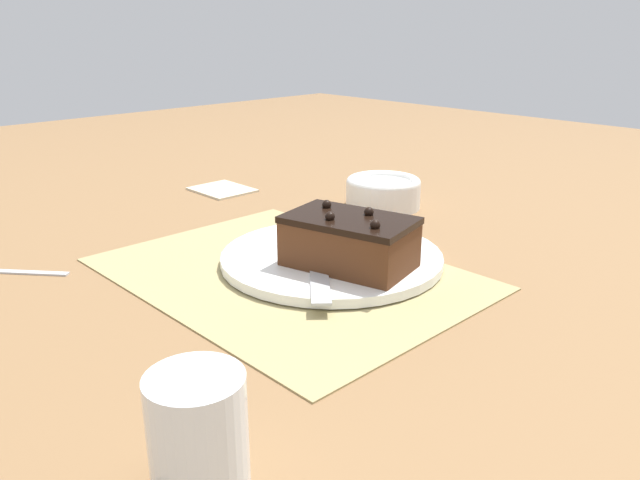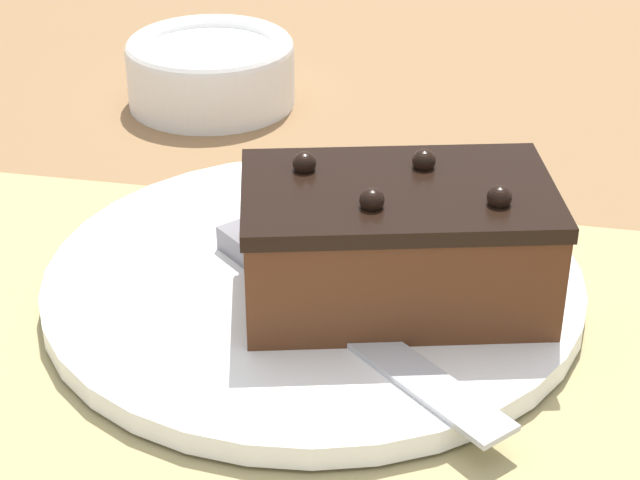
{
  "view_description": "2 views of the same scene",
  "coord_description": "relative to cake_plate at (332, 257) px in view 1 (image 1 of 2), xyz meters",
  "views": [
    {
      "loc": [
        -0.55,
        0.47,
        0.3
      ],
      "look_at": [
        0.01,
        -0.07,
        0.03
      ],
      "focal_mm": 35.0,
      "sensor_mm": 36.0,
      "label": 1
    },
    {
      "loc": [
        -0.11,
        0.41,
        0.31
      ],
      "look_at": [
        -0.02,
        -0.07,
        0.03
      ],
      "focal_mm": 60.0,
      "sensor_mm": 36.0,
      "label": 2
    }
  ],
  "objects": [
    {
      "name": "ground_plane",
      "position": [
        0.02,
        0.06,
        -0.01
      ],
      "size": [
        3.0,
        3.0,
        0.0
      ],
      "primitive_type": "plane",
      "color": "olive"
    },
    {
      "name": "placemat_woven",
      "position": [
        0.02,
        0.06,
        -0.01
      ],
      "size": [
        0.46,
        0.34,
        0.0
      ],
      "primitive_type": "cube",
      "color": "tan",
      "rests_on": "ground_plane"
    },
    {
      "name": "cake_plate",
      "position": [
        0.0,
        0.0,
        0.0
      ],
      "size": [
        0.29,
        0.29,
        0.01
      ],
      "color": "white",
      "rests_on": "placemat_woven"
    },
    {
      "name": "chocolate_cake",
      "position": [
        -0.05,
        0.02,
        0.04
      ],
      "size": [
        0.17,
        0.13,
        0.07
      ],
      "rotation": [
        0.0,
        0.0,
        0.25
      ],
      "color": "#512D19",
      "rests_on": "cake_plate"
    },
    {
      "name": "serving_knife",
      "position": [
        -0.0,
        0.03,
        0.01
      ],
      "size": [
        0.17,
        0.16,
        0.01
      ],
      "rotation": [
        0.0,
        0.0,
        0.84
      ],
      "color": "slate",
      "rests_on": "cake_plate"
    },
    {
      "name": "drinking_glass",
      "position": [
        -0.24,
        0.36,
        0.03
      ],
      "size": [
        0.07,
        0.07,
        0.09
      ],
      "color": "white",
      "rests_on": "ground_plane"
    },
    {
      "name": "small_bowl",
      "position": [
        0.13,
        -0.25,
        0.02
      ],
      "size": [
        0.13,
        0.13,
        0.05
      ],
      "color": "white",
      "rests_on": "ground_plane"
    },
    {
      "name": "folded_napkin",
      "position": [
        0.41,
        -0.12,
        -0.01
      ],
      "size": [
        0.11,
        0.09,
        0.01
      ],
      "primitive_type": "cube",
      "color": "beige",
      "rests_on": "ground_plane"
    },
    {
      "name": "dessert_fork",
      "position": [
        0.27,
        0.32,
        -0.01
      ],
      "size": [
        0.12,
        0.11,
        0.01
      ],
      "rotation": [
        0.0,
        0.0,
        5.41
      ],
      "color": "#B7BABF",
      "rests_on": "ground_plane"
    }
  ]
}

